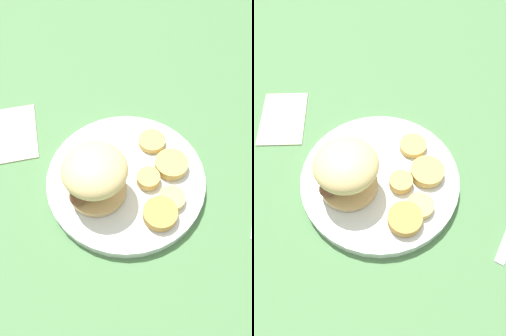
{
  "view_description": "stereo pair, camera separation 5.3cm",
  "coord_description": "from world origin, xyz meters",
  "views": [
    {
      "loc": [
        0.2,
        -0.2,
        0.49
      ],
      "look_at": [
        0.0,
        0.0,
        0.05
      ],
      "focal_mm": 35.0,
      "sensor_mm": 36.0,
      "label": 1
    },
    {
      "loc": [
        0.23,
        -0.16,
        0.49
      ],
      "look_at": [
        0.0,
        0.0,
        0.05
      ],
      "focal_mm": 35.0,
      "sensor_mm": 36.0,
      "label": 2
    }
  ],
  "objects": [
    {
      "name": "potato_round_0",
      "position": [
        0.08,
        0.02,
        0.03
      ],
      "size": [
        0.04,
        0.04,
        0.01
      ],
      "primitive_type": "cylinder",
      "color": "#DBB766",
      "rests_on": "dinner_plate"
    },
    {
      "name": "dinner_plate",
      "position": [
        0.0,
        0.0,
        0.01
      ],
      "size": [
        0.27,
        0.27,
        0.02
      ],
      "color": "silver",
      "rests_on": "ground_plane"
    },
    {
      "name": "sandwich",
      "position": [
        -0.01,
        -0.05,
        0.07
      ],
      "size": [
        0.1,
        0.1,
        0.09
      ],
      "color": "tan",
      "rests_on": "dinner_plate"
    },
    {
      "name": "potato_round_2",
      "position": [
        0.03,
        0.02,
        0.03
      ],
      "size": [
        0.04,
        0.04,
        0.02
      ],
      "primitive_type": "cylinder",
      "color": "tan",
      "rests_on": "dinner_plate"
    },
    {
      "name": "ground_plane",
      "position": [
        0.0,
        0.0,
        0.0
      ],
      "size": [
        4.0,
        4.0,
        0.0
      ],
      "primitive_type": "plane",
      "color": "#4C7A47"
    },
    {
      "name": "potato_round_1",
      "position": [
        0.09,
        -0.01,
        0.03
      ],
      "size": [
        0.05,
        0.05,
        0.02
      ],
      "primitive_type": "cylinder",
      "color": "#BC8942",
      "rests_on": "dinner_plate"
    },
    {
      "name": "potato_round_3",
      "position": [
        -0.02,
        0.08,
        0.03
      ],
      "size": [
        0.05,
        0.05,
        0.01
      ],
      "primitive_type": "cylinder",
      "color": "tan",
      "rests_on": "dinner_plate"
    },
    {
      "name": "napkin",
      "position": [
        -0.23,
        -0.08,
        0.0
      ],
      "size": [
        0.16,
        0.14,
        0.01
      ],
      "primitive_type": "cube",
      "rotation": [
        0.0,
        0.0,
        2.58
      ],
      "color": "beige",
      "rests_on": "ground_plane"
    },
    {
      "name": "potato_round_4",
      "position": [
        0.04,
        0.07,
        0.03
      ],
      "size": [
        0.06,
        0.06,
        0.02
      ],
      "primitive_type": "cylinder",
      "color": "tan",
      "rests_on": "dinner_plate"
    }
  ]
}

